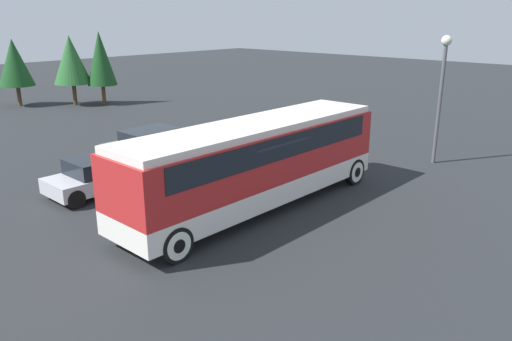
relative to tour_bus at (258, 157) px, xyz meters
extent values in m
plane|color=#26282B|center=(-0.10, 0.00, -1.81)|extent=(120.00, 120.00, 0.00)
cube|color=silver|center=(-0.10, 0.00, -1.03)|extent=(10.61, 2.41, 0.71)
cube|color=red|center=(-0.10, 0.00, 0.15)|extent=(10.61, 2.41, 1.65)
cube|color=black|center=(-0.10, 0.00, 0.56)|extent=(9.34, 2.45, 0.74)
cube|color=silver|center=(-0.10, 0.00, 1.09)|extent=(10.40, 2.21, 0.22)
cube|color=red|center=(5.06, 0.00, -0.08)|extent=(0.36, 2.31, 1.89)
cylinder|color=black|center=(4.40, -1.09, -1.30)|extent=(1.02, 0.28, 1.02)
cylinder|color=silver|center=(4.40, -1.09, -1.30)|extent=(0.79, 0.30, 0.79)
cylinder|color=black|center=(4.40, -1.09, -1.30)|extent=(0.39, 0.32, 0.39)
cylinder|color=black|center=(4.40, 1.09, -1.30)|extent=(1.02, 0.28, 1.02)
cylinder|color=silver|center=(4.40, 1.09, -1.30)|extent=(0.79, 0.30, 0.79)
cylinder|color=black|center=(4.40, 1.09, -1.30)|extent=(0.39, 0.32, 0.39)
cylinder|color=black|center=(-4.43, -1.09, -1.30)|extent=(1.02, 0.28, 1.02)
cylinder|color=silver|center=(-4.43, -1.09, -1.30)|extent=(0.79, 0.30, 0.79)
cylinder|color=black|center=(-4.43, -1.09, -1.30)|extent=(0.39, 0.32, 0.39)
cylinder|color=black|center=(-4.43, 1.09, -1.30)|extent=(1.02, 0.28, 1.02)
cylinder|color=silver|center=(-4.43, 1.09, -1.30)|extent=(0.79, 0.30, 0.79)
cylinder|color=black|center=(-4.43, 1.09, -1.30)|extent=(0.39, 0.32, 0.39)
cube|color=#7A6B5B|center=(1.31, 7.75, -1.23)|extent=(4.59, 1.79, 0.68)
cube|color=black|center=(1.13, 7.75, -0.66)|extent=(2.39, 1.61, 0.46)
cylinder|color=black|center=(3.16, 6.94, -1.49)|extent=(0.64, 0.22, 0.64)
cylinder|color=black|center=(3.16, 6.94, -1.49)|extent=(0.24, 0.26, 0.24)
cylinder|color=black|center=(3.16, 8.55, -1.49)|extent=(0.64, 0.22, 0.64)
cylinder|color=black|center=(3.16, 8.55, -1.49)|extent=(0.24, 0.26, 0.24)
cylinder|color=black|center=(-0.53, 6.94, -1.49)|extent=(0.64, 0.22, 0.64)
cylinder|color=black|center=(-0.53, 6.94, -1.49)|extent=(0.24, 0.26, 0.24)
cylinder|color=black|center=(-0.53, 8.55, -1.49)|extent=(0.64, 0.22, 0.64)
cylinder|color=black|center=(-0.53, 8.55, -1.49)|extent=(0.24, 0.26, 0.24)
cube|color=#BCBCC1|center=(-2.66, 5.35, -1.29)|extent=(4.25, 1.82, 0.55)
cube|color=black|center=(-2.83, 5.35, -0.73)|extent=(2.21, 1.63, 0.56)
cylinder|color=black|center=(-1.00, 4.53, -1.48)|extent=(0.66, 0.22, 0.66)
cylinder|color=black|center=(-1.00, 4.53, -1.48)|extent=(0.25, 0.26, 0.25)
cylinder|color=black|center=(-1.00, 6.17, -1.48)|extent=(0.66, 0.22, 0.66)
cylinder|color=black|center=(-1.00, 6.17, -1.48)|extent=(0.25, 0.26, 0.25)
cylinder|color=black|center=(-4.33, 4.53, -1.48)|extent=(0.66, 0.22, 0.66)
cylinder|color=black|center=(-4.33, 4.53, -1.48)|extent=(0.25, 0.26, 0.25)
cylinder|color=black|center=(-4.33, 6.17, -1.48)|extent=(0.66, 0.22, 0.66)
cylinder|color=black|center=(-4.33, 6.17, -1.48)|extent=(0.25, 0.26, 0.25)
cylinder|color=#515156|center=(9.35, -2.14, 0.77)|extent=(0.16, 0.16, 5.17)
sphere|color=silver|center=(9.35, -2.14, 3.53)|extent=(0.44, 0.44, 0.44)
cylinder|color=brown|center=(2.97, 26.29, -1.09)|extent=(0.28, 0.28, 1.45)
cone|color=#19471E|center=(2.97, 26.29, 1.29)|extent=(2.45, 2.45, 3.31)
cylinder|color=brown|center=(5.90, 23.67, -1.03)|extent=(0.28, 0.28, 1.56)
cone|color=#28602D|center=(5.90, 23.67, 1.46)|extent=(2.64, 2.64, 3.42)
cylinder|color=brown|center=(7.47, 22.31, -1.10)|extent=(0.28, 0.28, 1.43)
cone|color=#19471E|center=(7.47, 22.31, 1.53)|extent=(2.11, 2.11, 3.83)
camera|label=1|loc=(-11.87, -10.90, 4.59)|focal=35.00mm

